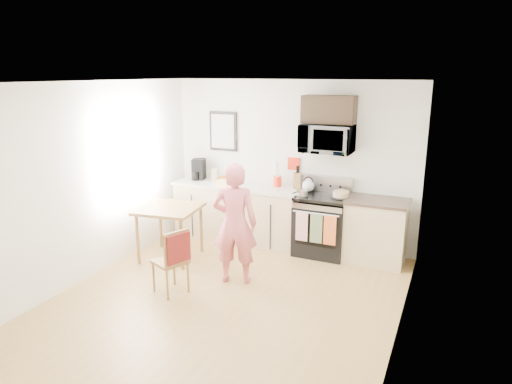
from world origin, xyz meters
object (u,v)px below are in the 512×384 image
at_px(dining_table, 169,213).
at_px(chair, 175,254).
at_px(person, 235,224).
at_px(cake, 341,195).
at_px(microwave, 327,139).
at_px(range, 322,226).

xyz_separation_m(dining_table, chair, (0.75, -0.99, -0.14)).
height_order(person, cake, person).
distance_m(microwave, cake, 0.85).
height_order(range, chair, range).
bearing_deg(person, range, -136.22).
relative_size(microwave, person, 0.47).
relative_size(dining_table, cake, 2.91).
height_order(range, dining_table, range).
relative_size(chair, cake, 2.97).
height_order(chair, cake, cake).
height_order(microwave, cake, microwave).
relative_size(dining_table, chair, 0.98).
distance_m(range, dining_table, 2.30).
height_order(range, person, person).
bearing_deg(microwave, range, -89.94).
xyz_separation_m(microwave, dining_table, (-2.01, -1.19, -1.06)).
bearing_deg(microwave, person, -117.09).
height_order(microwave, chair, microwave).
xyz_separation_m(person, chair, (-0.48, -0.67, -0.25)).
distance_m(range, chair, 2.42).
bearing_deg(range, dining_table, -151.61).
height_order(dining_table, chair, chair).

